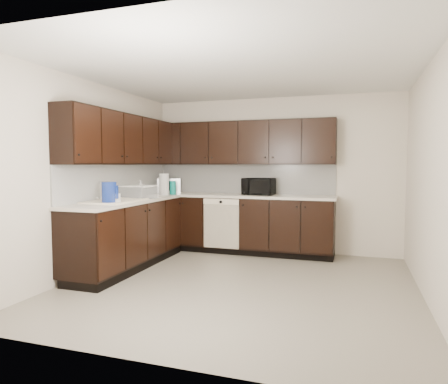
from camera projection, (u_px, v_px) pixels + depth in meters
The scene contains 20 objects.
floor at pixel (239, 285), 4.72m from camera, with size 4.00×4.00×0.00m, color gray.
ceiling at pixel (240, 70), 4.55m from camera, with size 4.00×4.00×0.00m, color white.
wall_back at pixel (273, 175), 6.53m from camera, with size 4.00×0.02×2.50m, color beige.
wall_left at pixel (94, 178), 5.26m from camera, with size 0.02×4.00×2.50m, color beige.
wall_right at pixel (431, 182), 4.01m from camera, with size 0.02×4.00×2.50m, color beige.
wall_front at pixel (160, 190), 2.74m from camera, with size 4.00×0.02×2.50m, color beige.
lower_cabinets at pixel (196, 231), 6.06m from camera, with size 3.00×2.80×0.90m.
countertop at pixel (195, 198), 6.02m from camera, with size 3.03×2.83×0.04m.
backsplash at pixel (188, 180), 6.27m from camera, with size 3.00×2.80×0.48m.
upper_cabinets at pixel (192, 142), 6.08m from camera, with size 3.00×2.80×0.70m.
dishwasher at pixel (221, 220), 6.24m from camera, with size 0.58×0.04×0.78m.
sink at pixel (115, 206), 5.17m from camera, with size 0.54×0.82×0.42m.
microwave at pixel (259, 187), 6.29m from camera, with size 0.48×0.33×0.27m, color black.
soap_bottle_a at pixel (116, 196), 4.90m from camera, with size 0.08×0.09×0.19m, color gray.
soap_bottle_b at pixel (141, 188), 5.96m from camera, with size 0.10×0.10×0.25m, color gray.
toaster_oven at pixel (169, 185), 6.84m from camera, with size 0.39×0.29×0.24m, color silver.
storage_bin at pixel (138, 192), 5.67m from camera, with size 0.45×0.33×0.18m, color white.
blue_pitcher at pixel (109, 193), 4.88m from camera, with size 0.18×0.18×0.27m, color #112D9B.
teal_tumbler at pixel (173, 188), 6.39m from camera, with size 0.10×0.10×0.22m, color #0B8076.
paper_towel_roll at pixel (164, 184), 6.30m from camera, with size 0.15×0.15×0.34m, color silver.
Camera 1 is at (1.27, -4.46, 1.43)m, focal length 32.00 mm.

